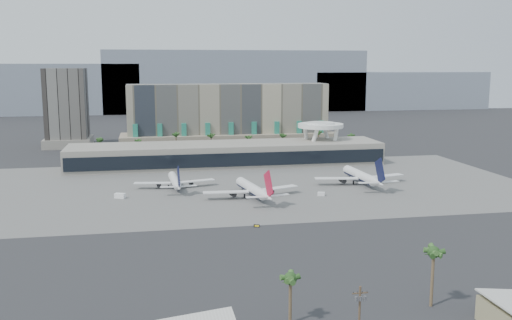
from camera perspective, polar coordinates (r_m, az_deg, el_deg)
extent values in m
plane|color=#232326|center=(207.70, 1.25, -5.73)|extent=(900.00, 900.00, 0.00)
cube|color=#5B5B59|center=(260.22, -1.26, -2.57)|extent=(260.00, 130.00, 0.06)
cube|color=gray|center=(680.70, -22.58, 6.57)|extent=(260.00, 60.00, 55.00)
cube|color=gray|center=(673.94, -2.05, 7.90)|extent=(300.00, 60.00, 70.00)
cube|color=gray|center=(731.79, 13.74, 6.79)|extent=(220.00, 60.00, 45.00)
cube|color=tan|center=(376.04, -2.78, 4.42)|extent=(130.00, 22.00, 42.00)
cube|color=tan|center=(375.86, -2.72, 1.96)|extent=(140.00, 30.00, 10.00)
cube|color=#26836A|center=(361.95, -11.95, 2.11)|extent=(3.00, 2.00, 18.00)
cube|color=#26836A|center=(361.92, -9.58, 2.18)|extent=(3.00, 2.00, 18.00)
cube|color=#26836A|center=(362.50, -7.20, 2.25)|extent=(3.00, 2.00, 18.00)
cube|color=#26836A|center=(363.71, -4.84, 2.32)|extent=(3.00, 2.00, 18.00)
cube|color=#26836A|center=(365.52, -2.50, 2.38)|extent=(3.00, 2.00, 18.00)
cube|color=#26836A|center=(367.94, -0.19, 2.43)|extent=(3.00, 2.00, 18.00)
cube|color=#26836A|center=(370.96, 2.09, 2.49)|extent=(3.00, 2.00, 18.00)
cube|color=#26836A|center=(374.54, 4.33, 2.53)|extent=(3.00, 2.00, 18.00)
cube|color=#26836A|center=(378.69, 6.53, 2.58)|extent=(3.00, 2.00, 18.00)
cube|color=black|center=(400.55, -18.41, 4.98)|extent=(26.00, 26.00, 52.00)
cube|color=#9E988B|center=(402.87, -18.23, 1.72)|extent=(30.00, 30.00, 6.00)
cube|color=#9E988B|center=(312.60, -2.92, 0.59)|extent=(170.00, 32.00, 12.00)
cube|color=black|center=(296.85, -2.49, 0.01)|extent=(168.00, 0.60, 7.00)
cube|color=black|center=(311.55, -2.93, 1.91)|extent=(170.00, 12.00, 2.50)
cylinder|color=white|center=(337.42, 7.17, 2.05)|extent=(6.98, 6.99, 21.89)
cylinder|color=white|center=(333.76, 5.09, 2.00)|extent=(6.98, 6.99, 21.89)
cylinder|color=white|center=(321.64, 5.70, 1.71)|extent=(6.98, 6.99, 21.89)
cylinder|color=white|center=(325.44, 7.85, 1.76)|extent=(6.98, 6.99, 21.89)
cylinder|color=white|center=(328.43, 6.48, 3.44)|extent=(26.00, 26.00, 2.20)
cylinder|color=white|center=(328.29, 6.49, 3.67)|extent=(16.00, 16.00, 1.20)
cylinder|color=brown|center=(345.59, -15.31, 1.12)|extent=(0.70, 0.70, 12.00)
sphere|color=#24471C|center=(344.83, -15.35, 2.06)|extent=(2.80, 2.80, 2.80)
cylinder|color=brown|center=(344.48, -11.66, 1.24)|extent=(0.70, 0.70, 12.00)
sphere|color=#24471C|center=(343.72, -11.69, 2.18)|extent=(2.80, 2.80, 2.80)
cylinder|color=brown|center=(344.78, -8.00, 1.35)|extent=(0.70, 0.70, 12.00)
sphere|color=#24471C|center=(344.02, -8.02, 2.29)|extent=(2.80, 2.80, 2.80)
cylinder|color=brown|center=(346.37, -4.53, 1.45)|extent=(0.70, 0.70, 12.00)
sphere|color=#24471C|center=(345.61, -4.54, 2.39)|extent=(2.80, 2.80, 2.80)
cylinder|color=brown|center=(349.55, -0.78, 1.56)|extent=(0.70, 0.70, 12.00)
sphere|color=#24471C|center=(348.80, -0.78, 2.49)|extent=(2.80, 2.80, 2.80)
cylinder|color=brown|center=(353.97, 2.73, 1.65)|extent=(0.70, 0.70, 12.00)
sphere|color=#24471C|center=(353.23, 2.74, 2.57)|extent=(2.80, 2.80, 2.80)
cylinder|color=brown|center=(359.68, 6.15, 1.73)|extent=(0.70, 0.70, 12.00)
sphere|color=#24471C|center=(358.95, 6.16, 2.63)|extent=(2.80, 2.80, 2.80)
cylinder|color=brown|center=(366.97, 9.59, 1.81)|extent=(0.70, 0.70, 12.00)
sphere|color=#24471C|center=(366.26, 9.61, 2.69)|extent=(2.80, 2.80, 2.80)
cylinder|color=#4C3826|center=(118.11, 10.30, -15.02)|extent=(0.44, 0.44, 12.00)
cube|color=#4C3826|center=(116.28, 10.37, -12.96)|extent=(3.20, 0.22, 0.22)
cylinder|color=slate|center=(116.07, 9.99, -13.53)|extent=(0.56, 0.56, 0.90)
cylinder|color=slate|center=(116.37, 10.42, -13.48)|extent=(0.56, 0.56, 0.90)
cylinder|color=slate|center=(116.68, 10.84, -13.42)|extent=(0.56, 0.56, 0.90)
cylinder|color=black|center=(115.72, 9.71, -12.92)|extent=(0.12, 0.12, 0.30)
cylinder|color=black|center=(116.67, 11.03, -12.77)|extent=(0.12, 0.12, 0.30)
cylinder|color=white|center=(258.55, -8.14, -2.02)|extent=(4.89, 24.72, 3.60)
cylinder|color=#0F1333|center=(258.58, -8.14, -2.05)|extent=(4.80, 24.23, 3.53)
cone|color=white|center=(272.31, -8.43, -1.44)|extent=(3.81, 4.24, 3.60)
cone|color=white|center=(243.03, -7.77, -2.70)|extent=(4.02, 8.28, 3.60)
cube|color=white|center=(257.05, -10.31, -2.27)|extent=(16.57, 6.09, 0.32)
cube|color=white|center=(258.90, -5.93, -2.08)|extent=(16.59, 7.68, 0.32)
cylinder|color=black|center=(257.84, -9.71, -2.42)|extent=(2.17, 3.70, 1.98)
cylinder|color=black|center=(259.18, -6.53, -2.28)|extent=(2.17, 3.70, 1.98)
cube|color=#0F1333|center=(240.76, -7.76, -1.67)|extent=(0.88, 8.19, 9.48)
cube|color=white|center=(241.69, -8.70, -2.68)|extent=(7.35, 2.60, 0.23)
cube|color=white|center=(242.49, -6.79, -2.59)|extent=(7.45, 3.32, 0.23)
cylinder|color=black|center=(268.41, -8.33, -2.15)|extent=(0.45, 0.45, 1.44)
cylinder|color=black|center=(257.94, -8.74, -2.64)|extent=(0.63, 0.63, 1.44)
cylinder|color=black|center=(258.48, -7.47, -2.58)|extent=(0.63, 0.63, 1.44)
cylinder|color=white|center=(237.91, -0.48, -2.82)|extent=(8.65, 28.55, 4.14)
cylinder|color=#0F1333|center=(237.95, -0.48, -2.86)|extent=(8.48, 27.98, 4.06)
cone|color=white|center=(252.90, -1.71, -2.08)|extent=(4.84, 5.27, 4.14)
cone|color=white|center=(221.14, 1.11, -3.70)|extent=(5.59, 9.87, 4.14)
cube|color=white|center=(233.61, -3.03, -3.22)|extent=(18.82, 5.02, 0.36)
cube|color=white|center=(241.06, 2.16, -2.81)|extent=(18.88, 10.63, 0.36)
cylinder|color=black|center=(235.23, -2.34, -3.39)|extent=(2.92, 4.46, 2.28)
cylinder|color=black|center=(240.63, 1.42, -3.08)|extent=(2.92, 4.46, 2.28)
cube|color=#B01431|center=(218.54, 1.26, -2.41)|extent=(2.03, 9.37, 10.91)
cube|color=white|center=(218.48, 0.06, -3.72)|extent=(8.34, 2.46, 0.26)
cube|color=white|center=(221.77, 2.33, -3.53)|extent=(8.59, 4.64, 0.26)
cylinder|color=black|center=(248.71, -1.33, -2.96)|extent=(0.52, 0.52, 1.66)
cylinder|color=black|center=(236.54, -1.15, -3.62)|extent=(0.73, 0.73, 1.66)
cylinder|color=black|center=(238.71, 0.35, -3.49)|extent=(0.73, 0.73, 1.66)
cylinder|color=white|center=(268.25, 10.32, -1.52)|extent=(5.80, 29.78, 4.34)
cylinder|color=#0F1333|center=(268.28, 10.32, -1.55)|extent=(5.68, 29.18, 4.25)
cone|color=white|center=(283.56, 8.94, -0.88)|extent=(4.58, 5.09, 4.34)
cone|color=white|center=(251.17, 12.08, -2.25)|extent=(4.82, 9.97, 4.34)
cube|color=white|center=(262.84, 8.03, -1.83)|extent=(19.97, 7.40, 0.38)
cube|color=white|center=(272.41, 12.71, -1.57)|extent=(19.99, 9.19, 0.38)
cylinder|color=black|center=(264.74, 8.64, -2.00)|extent=(2.60, 4.45, 2.39)
cylinder|color=black|center=(271.69, 12.03, -1.80)|extent=(2.60, 4.45, 2.39)
cube|color=#0F1333|center=(248.65, 12.29, -1.05)|extent=(1.03, 9.87, 11.42)
cube|color=white|center=(248.05, 11.18, -2.24)|extent=(8.86, 3.16, 0.27)
cube|color=white|center=(252.24, 13.19, -2.12)|extent=(8.97, 3.98, 0.27)
cylinder|color=black|center=(279.22, 9.35, -1.69)|extent=(0.54, 0.54, 1.74)
cylinder|color=black|center=(266.50, 9.71, -2.24)|extent=(0.76, 0.76, 1.74)
cylinder|color=black|center=(269.28, 11.07, -2.16)|extent=(0.76, 0.76, 1.74)
cube|color=white|center=(242.45, -13.44, -3.50)|extent=(4.76, 3.68, 2.09)
cube|color=white|center=(241.86, 6.53, -3.39)|extent=(3.44, 2.67, 1.56)
cube|color=black|center=(195.21, 0.07, -6.59)|extent=(2.00, 0.88, 0.92)
cube|color=yellow|center=(195.06, 0.08, -6.61)|extent=(1.41, 0.49, 0.55)
cylinder|color=black|center=(195.13, -0.14, -6.66)|extent=(0.11, 0.11, 0.55)
cylinder|color=black|center=(195.39, 0.28, -6.63)|extent=(0.11, 0.11, 0.55)
cylinder|color=brown|center=(125.27, 3.45, -13.81)|extent=(0.70, 0.70, 10.33)
sphere|color=#24471C|center=(123.42, 3.47, -11.74)|extent=(2.80, 2.80, 2.80)
cylinder|color=brown|center=(138.41, 17.22, -11.27)|extent=(0.70, 0.70, 13.22)
sphere|color=#24471C|center=(136.33, 17.35, -8.78)|extent=(2.80, 2.80, 2.80)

